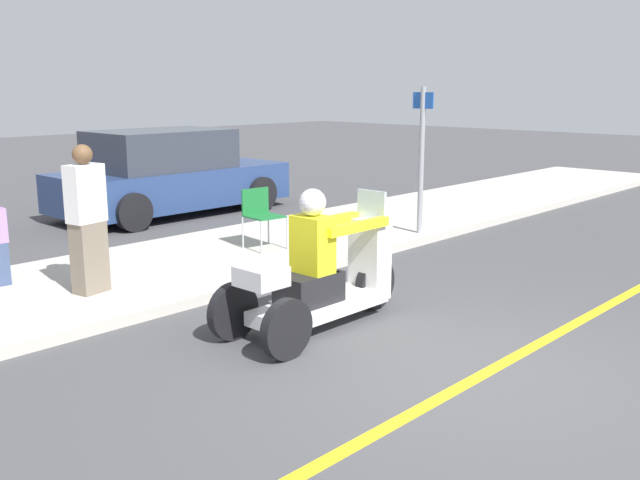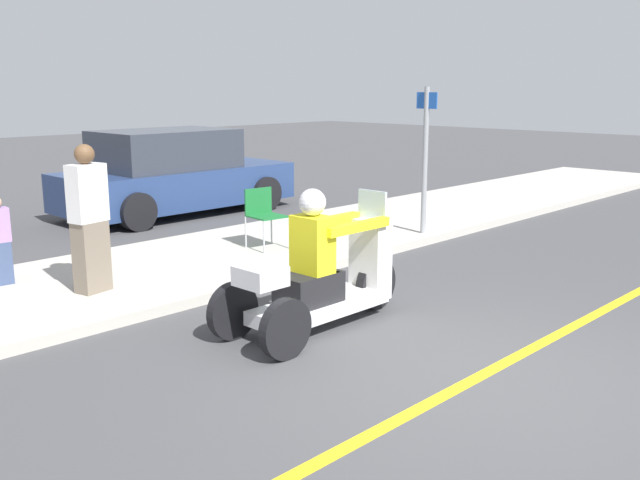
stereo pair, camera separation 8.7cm
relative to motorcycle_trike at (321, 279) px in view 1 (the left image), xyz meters
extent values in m
plane|color=#424244|center=(0.03, -1.79, -0.49)|extent=(60.00, 60.00, 0.00)
cube|color=gold|center=(-0.01, -1.79, -0.49)|extent=(24.00, 0.12, 0.01)
cube|color=#B2ADA3|center=(0.03, 2.81, -0.43)|extent=(28.00, 2.80, 0.12)
cylinder|color=black|center=(0.84, 0.00, -0.22)|extent=(0.55, 0.10, 0.55)
cylinder|color=black|center=(-0.82, -0.36, -0.22)|extent=(0.55, 0.10, 0.55)
cylinder|color=black|center=(-0.82, 0.36, -0.22)|extent=(0.55, 0.10, 0.55)
cube|color=silver|center=(-0.01, 0.00, -0.27)|extent=(1.53, 0.51, 0.14)
cube|color=black|center=(-0.17, 0.00, -0.06)|extent=(0.61, 0.40, 0.30)
cube|color=silver|center=(0.74, 0.00, 0.08)|extent=(0.24, 0.40, 0.83)
cube|color=silver|center=(0.76, 0.00, 0.64)|extent=(0.03, 0.36, 0.30)
cube|color=silver|center=(-0.78, 0.00, 0.18)|extent=(0.36, 0.40, 0.18)
cube|color=yellow|center=(-0.12, 0.00, 0.37)|extent=(0.26, 0.38, 0.55)
sphere|color=silver|center=(-0.12, 0.00, 0.77)|extent=(0.26, 0.26, 0.26)
cube|color=#726656|center=(0.01, -0.12, -0.06)|extent=(0.14, 0.14, 0.30)
cube|color=#726656|center=(0.01, 0.12, -0.06)|extent=(0.14, 0.14, 0.30)
cube|color=yellow|center=(0.31, -0.20, 0.50)|extent=(0.86, 0.09, 0.09)
cube|color=yellow|center=(0.31, 0.20, 0.50)|extent=(0.86, 0.09, 0.09)
cube|color=#726656|center=(-1.14, 2.39, 0.02)|extent=(0.38, 0.29, 0.78)
cube|color=silver|center=(-1.14, 2.39, 0.72)|extent=(0.42, 0.30, 0.62)
sphere|color=brown|center=(-1.14, 2.39, 1.14)|extent=(0.21, 0.21, 0.21)
cylinder|color=#A5A8AD|center=(1.37, 2.40, -0.15)|extent=(0.02, 0.02, 0.44)
cylinder|color=#A5A8AD|center=(1.81, 2.35, -0.15)|extent=(0.02, 0.02, 0.44)
cylinder|color=#A5A8AD|center=(1.42, 2.83, -0.15)|extent=(0.02, 0.02, 0.44)
cylinder|color=#A5A8AD|center=(1.86, 2.78, -0.15)|extent=(0.02, 0.02, 0.44)
cube|color=#19662D|center=(1.61, 2.59, 0.08)|extent=(0.49, 0.49, 0.02)
cube|color=#19662D|center=(1.64, 2.81, 0.26)|extent=(0.44, 0.07, 0.38)
cube|color=navy|center=(2.72, 6.33, 0.02)|extent=(4.30, 1.76, 0.68)
cube|color=#2D333D|center=(2.50, 6.33, 0.71)|extent=(2.36, 1.59, 0.70)
cylinder|color=black|center=(4.11, 5.45, -0.17)|extent=(0.64, 0.22, 0.64)
cylinder|color=black|center=(4.11, 7.22, -0.17)|extent=(0.64, 0.22, 0.64)
cylinder|color=black|center=(1.32, 5.45, -0.17)|extent=(0.64, 0.22, 0.64)
cylinder|color=black|center=(1.32, 7.22, -0.17)|extent=(0.64, 0.22, 0.64)
cylinder|color=gray|center=(3.97, 1.66, 0.73)|extent=(0.08, 0.08, 2.20)
cube|color=#1E51AD|center=(3.97, 1.66, 1.63)|extent=(0.02, 0.36, 0.24)
camera|label=1|loc=(-4.88, -4.60, 1.85)|focal=40.00mm
camera|label=2|loc=(-4.82, -4.66, 1.85)|focal=40.00mm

